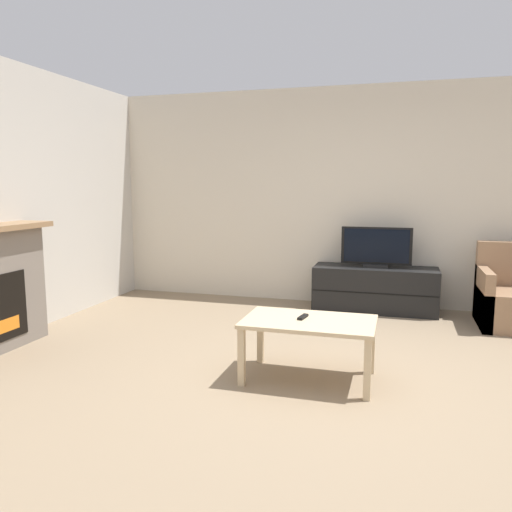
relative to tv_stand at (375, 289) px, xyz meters
name	(u,v)px	position (x,y,z in m)	size (l,w,h in m)	color
ground_plane	(341,384)	(-0.13, -2.36, -0.26)	(24.00, 24.00, 0.00)	#89755B
wall_back	(368,197)	(-0.13, 0.32, 1.09)	(12.00, 0.06, 2.70)	beige
tv_stand	(375,289)	(0.00, 0.00, 0.00)	(1.45, 0.50, 0.53)	black
tv	(376,249)	(0.00, 0.00, 0.49)	(0.82, 0.18, 0.48)	black
coffee_table	(309,328)	(-0.39, -2.33, 0.15)	(1.00, 0.61, 0.48)	#CCB289
remote	(303,317)	(-0.44, -2.30, 0.22)	(0.06, 0.15, 0.02)	black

